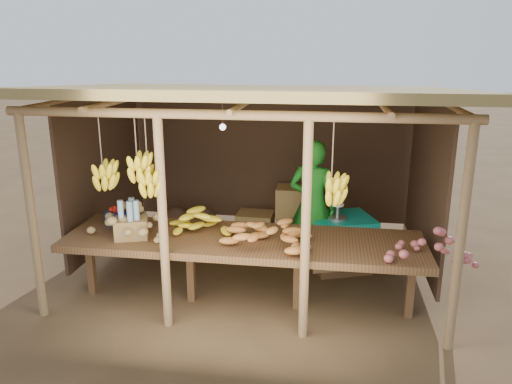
# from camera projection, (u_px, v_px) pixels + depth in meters

# --- Properties ---
(ground) EXTENTS (60.00, 60.00, 0.00)m
(ground) POSITION_uv_depth(u_px,v_px,m) (256.00, 269.00, 6.54)
(ground) COLOR brown
(ground) RESTS_ON ground
(stall_structure) EXTENTS (4.70, 3.50, 2.43)m
(stall_structure) POSITION_uv_depth(u_px,v_px,m) (252.00, 125.00, 5.91)
(stall_structure) COLOR #9C7A50
(stall_structure) RESTS_ON ground
(counter) EXTENTS (3.90, 1.05, 0.80)m
(counter) POSITION_uv_depth(u_px,v_px,m) (243.00, 243.00, 5.43)
(counter) COLOR brown
(counter) RESTS_ON ground
(potato_heap) EXTENTS (1.01, 0.82, 0.36)m
(potato_heap) POSITION_uv_depth(u_px,v_px,m) (126.00, 219.00, 5.45)
(potato_heap) COLOR tan
(potato_heap) RESTS_ON counter
(sweet_potato_heap) EXTENTS (1.05, 0.83, 0.36)m
(sweet_potato_heap) POSITION_uv_depth(u_px,v_px,m) (263.00, 229.00, 5.16)
(sweet_potato_heap) COLOR #C07631
(sweet_potato_heap) RESTS_ON counter
(onion_heap) EXTENTS (0.99, 0.82, 0.36)m
(onion_heap) POSITION_uv_depth(u_px,v_px,m) (431.00, 241.00, 4.84)
(onion_heap) COLOR #C66061
(onion_heap) RESTS_ON counter
(banana_pile) EXTENTS (0.76, 0.57, 0.35)m
(banana_pile) POSITION_uv_depth(u_px,v_px,m) (202.00, 216.00, 5.57)
(banana_pile) COLOR yellow
(banana_pile) RESTS_ON counter
(tomato_basin) EXTENTS (0.36, 0.36, 0.19)m
(tomato_basin) POSITION_uv_depth(u_px,v_px,m) (120.00, 216.00, 5.90)
(tomato_basin) COLOR navy
(tomato_basin) RESTS_ON counter
(bottle_box) EXTENTS (0.41, 0.36, 0.43)m
(bottle_box) POSITION_uv_depth(u_px,v_px,m) (131.00, 223.00, 5.38)
(bottle_box) COLOR olive
(bottle_box) RESTS_ON counter
(vendor) EXTENTS (0.70, 0.54, 1.71)m
(vendor) POSITION_uv_depth(u_px,v_px,m) (312.00, 206.00, 6.36)
(vendor) COLOR #1A751D
(vendor) RESTS_ON ground
(tarp_crate) EXTENTS (0.96, 0.89, 0.92)m
(tarp_crate) POSITION_uv_depth(u_px,v_px,m) (340.00, 241.00, 6.46)
(tarp_crate) COLOR brown
(tarp_crate) RESTS_ON ground
(carton_stack) EXTENTS (1.11, 0.43, 0.84)m
(carton_stack) POSITION_uv_depth(u_px,v_px,m) (281.00, 219.00, 7.34)
(carton_stack) COLOR olive
(carton_stack) RESTS_ON ground
(burlap_sacks) EXTENTS (0.90, 0.47, 0.63)m
(burlap_sacks) POSITION_uv_depth(u_px,v_px,m) (190.00, 224.00, 7.39)
(burlap_sacks) COLOR #422D1E
(burlap_sacks) RESTS_ON ground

